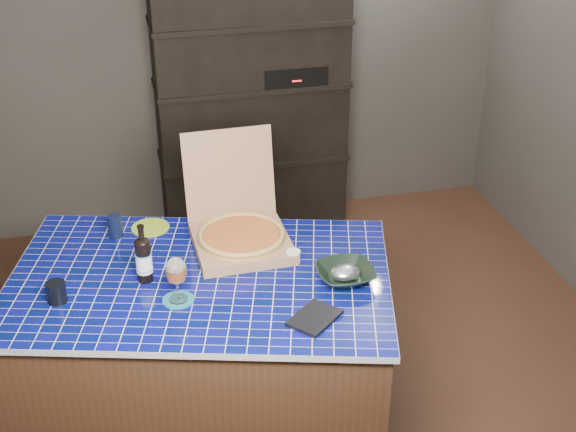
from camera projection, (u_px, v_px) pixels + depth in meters
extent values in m
plane|color=#553324|center=(310.00, 364.00, 4.29)|extent=(3.50, 3.50, 0.00)
plane|color=#534D47|center=(243.00, 41.00, 5.17)|extent=(3.50, 0.00, 3.50)
plane|color=#534D47|center=(478.00, 408.00, 2.19)|extent=(3.50, 0.00, 3.50)
cube|color=black|center=(251.00, 104.00, 5.15)|extent=(1.20, 0.40, 1.80)
cube|color=black|center=(291.00, 70.00, 5.05)|extent=(0.40, 0.32, 0.12)
cube|color=#412419|center=(205.00, 361.00, 3.64)|extent=(1.79, 1.37, 0.86)
cube|color=#050F4C|center=(199.00, 280.00, 3.42)|extent=(1.83, 1.42, 0.03)
cube|color=#9E7151|center=(242.00, 243.00, 3.61)|extent=(0.43, 0.43, 0.05)
cube|color=#9E7151|center=(229.00, 173.00, 3.71)|extent=(0.42, 0.11, 0.41)
cylinder|color=tan|center=(242.00, 237.00, 3.60)|extent=(0.39, 0.39, 0.01)
cylinder|color=maroon|center=(242.00, 235.00, 3.59)|extent=(0.34, 0.34, 0.01)
torus|color=tan|center=(242.00, 234.00, 3.59)|extent=(0.39, 0.39, 0.02)
cylinder|color=black|center=(144.00, 261.00, 3.35)|extent=(0.07, 0.07, 0.18)
ellipsoid|color=black|center=(142.00, 242.00, 3.30)|extent=(0.07, 0.07, 0.04)
cylinder|color=black|center=(141.00, 233.00, 3.28)|extent=(0.02, 0.02, 0.07)
cylinder|color=white|center=(144.00, 263.00, 3.35)|extent=(0.07, 0.07, 0.08)
cylinder|color=#4295E0|center=(145.00, 268.00, 3.37)|extent=(0.07, 0.07, 0.01)
cylinder|color=#4295E0|center=(143.00, 254.00, 3.33)|extent=(0.07, 0.07, 0.01)
cylinder|color=#186E80|center=(178.00, 300.00, 3.26)|extent=(0.13, 0.13, 0.01)
cylinder|color=white|center=(178.00, 299.00, 3.26)|extent=(0.08, 0.08, 0.01)
cylinder|color=white|center=(178.00, 290.00, 3.23)|extent=(0.01, 0.01, 0.08)
ellipsoid|color=white|center=(176.00, 271.00, 3.19)|extent=(0.09, 0.09, 0.12)
cylinder|color=#D16121|center=(176.00, 273.00, 3.20)|extent=(0.07, 0.07, 0.05)
cylinder|color=white|center=(176.00, 266.00, 3.18)|extent=(0.07, 0.07, 0.02)
cylinder|color=black|center=(57.00, 292.00, 3.24)|extent=(0.08, 0.08, 0.09)
cube|color=black|center=(314.00, 318.00, 3.14)|extent=(0.25, 0.24, 0.02)
imported|color=black|center=(345.00, 274.00, 3.38)|extent=(0.25, 0.25, 0.06)
ellipsoid|color=silver|center=(345.00, 272.00, 3.37)|extent=(0.13, 0.11, 0.06)
cylinder|color=white|center=(293.00, 256.00, 3.51)|extent=(0.06, 0.06, 0.05)
cylinder|color=black|center=(115.00, 226.00, 3.69)|extent=(0.07, 0.07, 0.11)
cylinder|color=#95BB28|center=(150.00, 228.00, 3.78)|extent=(0.18, 0.18, 0.01)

